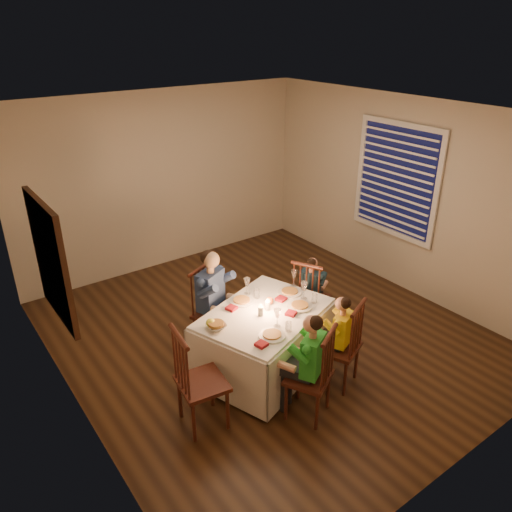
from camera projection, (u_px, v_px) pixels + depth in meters
ground at (268, 334)px, 6.03m from camera, size 5.00×5.00×0.00m
wall_left at (61, 296)px, 4.27m from camera, size 0.02×5.00×2.60m
wall_right at (402, 196)px, 6.68m from camera, size 0.02×5.00×2.60m
wall_back at (165, 181)px, 7.30m from camera, size 4.50×0.02×2.60m
ceiling at (271, 114)px, 4.92m from camera, size 5.00×5.00×0.00m
dining_table at (264, 329)px, 5.22m from camera, size 1.62×1.39×0.68m
chair_adult at (215, 345)px, 5.82m from camera, size 0.52×0.51×0.97m
chair_near_left at (306, 413)px, 4.82m from camera, size 0.53×0.52×0.97m
chair_near_right at (335, 381)px, 5.25m from camera, size 0.52×0.51×0.97m
chair_end at (309, 329)px, 6.12m from camera, size 0.52×0.53×0.97m
chair_extra at (204, 422)px, 4.71m from camera, size 0.47×0.49×1.05m
adult at (215, 345)px, 5.82m from camera, size 0.56×0.54×1.21m
child_green at (306, 413)px, 4.82m from camera, size 0.49×0.48×1.11m
child_yellow at (335, 381)px, 5.25m from camera, size 0.42×0.40×1.02m
child_teal at (309, 329)px, 6.12m from camera, size 0.38×0.39×0.97m
setting_adult at (242, 301)px, 5.31m from camera, size 0.33×0.33×0.02m
setting_green at (272, 336)px, 4.74m from camera, size 0.33×0.33×0.02m
setting_yellow at (300, 306)px, 5.22m from camera, size 0.33×0.33×0.02m
setting_teal at (290, 292)px, 5.48m from camera, size 0.33×0.33×0.02m
candle_left at (261, 311)px, 5.06m from camera, size 0.06×0.06×0.10m
candle_right at (268, 306)px, 5.15m from camera, size 0.06×0.06×0.10m
squash at (211, 323)px, 4.87m from camera, size 0.09×0.09×0.09m
orange_fruit at (269, 301)px, 5.26m from camera, size 0.08×0.08×0.08m
serving_bowl at (216, 326)px, 4.85m from camera, size 0.21×0.21×0.05m
wall_mirror at (51, 261)px, 4.42m from camera, size 0.06×0.95×1.15m
window_blinds at (396, 180)px, 6.64m from camera, size 0.07×1.34×1.54m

